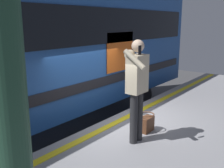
% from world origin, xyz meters
% --- Properties ---
extents(ground_plane, '(24.39, 24.39, 0.00)m').
position_xyz_m(ground_plane, '(0.00, 0.00, 0.00)').
color(ground_plane, '#3D3D3F').
extents(platform, '(13.42, 4.48, 1.04)m').
position_xyz_m(platform, '(0.00, 2.24, 0.52)').
color(platform, gray).
rests_on(platform, ground).
extents(safety_line, '(13.15, 0.16, 0.01)m').
position_xyz_m(safety_line, '(0.00, 0.30, 1.04)').
color(safety_line, yellow).
rests_on(safety_line, platform).
extents(track_rail_near, '(17.45, 0.08, 0.16)m').
position_xyz_m(track_rail_near, '(0.00, -1.41, 0.08)').
color(track_rail_near, slate).
rests_on(track_rail_near, ground).
extents(track_rail_far, '(17.45, 0.08, 0.16)m').
position_xyz_m(track_rail_far, '(0.00, -2.85, 0.08)').
color(track_rail_far, slate).
rests_on(track_rail_far, ground).
extents(train_carriage, '(12.78, 2.75, 4.21)m').
position_xyz_m(train_carriage, '(0.83, -2.12, 2.64)').
color(train_carriage, '#1E478C').
rests_on(train_carriage, ground).
extents(passenger, '(0.57, 0.55, 1.87)m').
position_xyz_m(passenger, '(0.74, 1.13, 2.15)').
color(passenger, '#262628').
rests_on(passenger, platform).
extents(handbag, '(0.33, 0.30, 0.37)m').
position_xyz_m(handbag, '(0.23, 1.07, 1.21)').
color(handbag, '#59331E').
rests_on(handbag, platform).
extents(station_column, '(0.37, 0.37, 3.40)m').
position_xyz_m(station_column, '(3.28, 1.24, 2.74)').
color(station_column, '#1E3F2D').
rests_on(station_column, platform).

